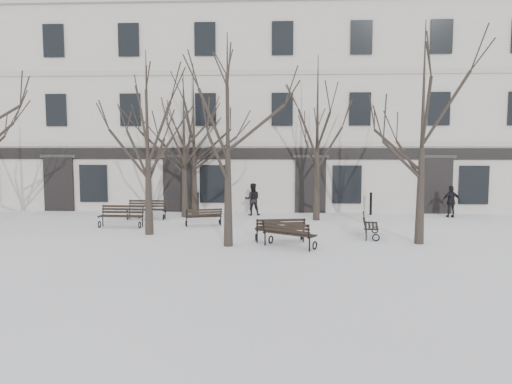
# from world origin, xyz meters

# --- Properties ---
(ground) EXTENTS (100.00, 100.00, 0.00)m
(ground) POSITION_xyz_m (0.00, 0.00, 0.00)
(ground) COLOR white
(ground) RESTS_ON ground
(building) EXTENTS (40.40, 10.20, 11.40)m
(building) POSITION_xyz_m (0.00, 12.96, 5.52)
(building) COLOR beige
(building) RESTS_ON ground
(tree_1) EXTENTS (5.07, 5.07, 7.24)m
(tree_1) POSITION_xyz_m (-3.30, 1.23, 4.52)
(tree_1) COLOR black
(tree_1) RESTS_ON ground
(tree_2) EXTENTS (5.19, 5.19, 7.42)m
(tree_2) POSITION_xyz_m (0.10, -0.86, 4.64)
(tree_2) COLOR black
(tree_2) RESTS_ON ground
(tree_3) EXTENTS (5.56, 5.56, 7.94)m
(tree_3) POSITION_xyz_m (6.98, -0.10, 4.96)
(tree_3) COLOR black
(tree_3) RESTS_ON ground
(tree_4) EXTENTS (4.93, 4.93, 7.04)m
(tree_4) POSITION_xyz_m (-2.79, 5.99, 4.40)
(tree_4) COLOR black
(tree_4) RESTS_ON ground
(tree_5) EXTENTS (5.32, 5.32, 7.61)m
(tree_5) POSITION_xyz_m (-2.46, 6.88, 4.75)
(tree_5) COLOR black
(tree_5) RESTS_ON ground
(tree_6) EXTENTS (5.40, 5.40, 7.72)m
(tree_6) POSITION_xyz_m (3.64, 5.35, 4.83)
(tree_6) COLOR black
(tree_6) RESTS_ON ground
(bench_0) EXTENTS (1.92, 0.77, 0.95)m
(bench_0) POSITION_xyz_m (-4.98, 2.92, 0.52)
(bench_0) COLOR black
(bench_0) RESTS_ON ground
(bench_1) EXTENTS (1.89, 0.94, 0.91)m
(bench_1) POSITION_xyz_m (1.93, -0.06, 0.50)
(bench_1) COLOR black
(bench_1) RESTS_ON ground
(bench_2) EXTENTS (1.94, 1.56, 0.96)m
(bench_2) POSITION_xyz_m (2.23, -1.09, 0.52)
(bench_2) COLOR black
(bench_2) RESTS_ON ground
(bench_3) EXTENTS (1.85, 0.70, 0.92)m
(bench_3) POSITION_xyz_m (-4.49, 5.24, 0.50)
(bench_3) COLOR black
(bench_3) RESTS_ON ground
(bench_4) EXTENTS (1.67, 1.00, 0.80)m
(bench_4) POSITION_xyz_m (-1.45, 3.36, 0.43)
(bench_4) COLOR black
(bench_4) RESTS_ON ground
(bench_5) EXTENTS (0.91, 1.84, 0.89)m
(bench_5) POSITION_xyz_m (5.40, 1.12, 0.48)
(bench_5) COLOR black
(bench_5) RESTS_ON ground
(bollard_a) EXTENTS (0.14, 0.14, 1.13)m
(bollard_a) POSITION_xyz_m (-2.36, 7.21, 0.60)
(bollard_a) COLOR black
(bollard_a) RESTS_ON ground
(bollard_b) EXTENTS (0.15, 0.15, 1.17)m
(bollard_b) POSITION_xyz_m (6.53, 7.22, 0.63)
(bollard_b) COLOR black
(bollard_b) RESTS_ON ground
(pedestrian_b) EXTENTS (0.85, 0.69, 1.63)m
(pedestrian_b) POSITION_xyz_m (0.51, 6.80, 0.00)
(pedestrian_b) COLOR black
(pedestrian_b) RESTS_ON ground
(pedestrian_c) EXTENTS (0.93, 0.39, 1.57)m
(pedestrian_c) POSITION_xyz_m (10.33, 6.55, 0.00)
(pedestrian_c) COLOR black
(pedestrian_c) RESTS_ON ground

